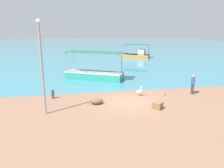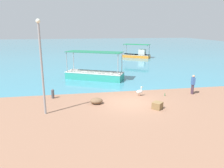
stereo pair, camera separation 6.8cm
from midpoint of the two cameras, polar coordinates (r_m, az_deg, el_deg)
The scene contains 11 objects.
ground at distance 16.98m, azimuth 4.49°, elevation -4.81°, with size 120.00×120.00×0.00m, color #8E654E.
harbor_water at distance 63.85m, azimuth -6.54°, elevation 9.58°, with size 110.00×90.00×0.00m, color teal.
fishing_boat_far_right at distance 41.62m, azimuth 6.47°, elevation 7.67°, with size 5.18×4.22×2.48m.
fishing_boat_far_left at distance 24.30m, azimuth -4.72°, elevation 2.64°, with size 6.55×4.58×3.05m.
pelican at distance 18.55m, azimuth 7.12°, elevation -1.96°, with size 0.80×0.41×0.80m.
lamp_post at distance 14.58m, azimuth -18.02°, elevation 5.19°, with size 0.28×0.28×6.14m.
mooring_bollard at distance 18.41m, azimuth -15.33°, elevation -2.38°, with size 0.25×0.25×0.78m.
fisherman_standing at distance 20.05m, azimuth 20.26°, elevation 0.07°, with size 0.26×0.42×1.69m.
net_pile at distance 16.63m, azimuth -4.17°, elevation -4.40°, with size 0.95×0.80×0.45m, color brown.
cargo_crate at distance 15.92m, azimuth 11.71°, elevation -5.51°, with size 0.64×0.62×0.49m, color olive.
glass_bottle at distance 19.00m, azimuth 13.54°, elevation -2.71°, with size 0.07×0.07×0.27m.
Camera 1 is at (-4.16, -15.46, 5.68)m, focal length 35.00 mm.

